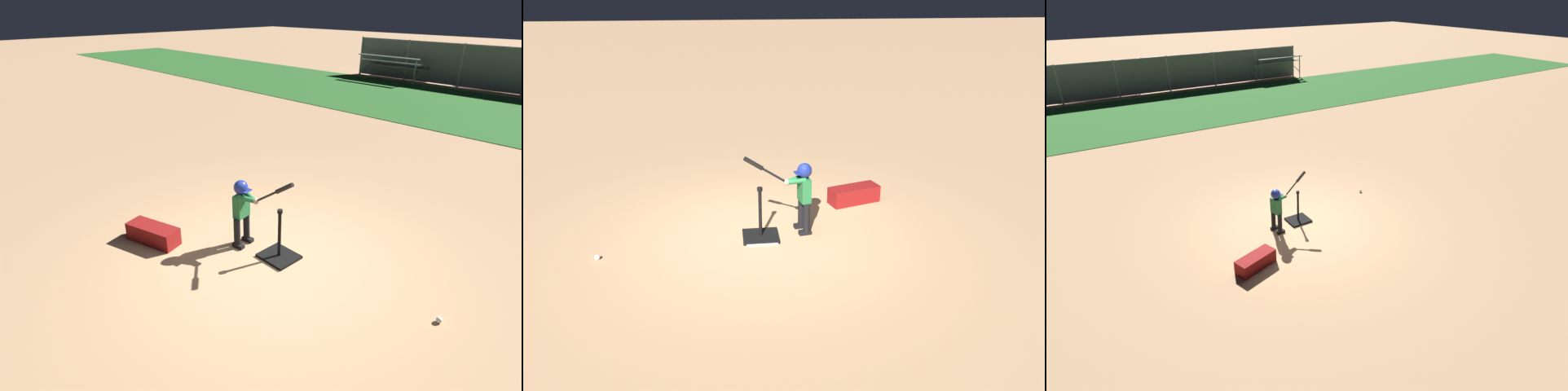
{
  "view_description": "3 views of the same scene",
  "coord_description": "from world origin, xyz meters",
  "views": [
    {
      "loc": [
        3.46,
        -3.55,
        3.37
      ],
      "look_at": [
        -0.26,
        -0.03,
        0.93
      ],
      "focal_mm": 28.0,
      "sensor_mm": 36.0,
      "label": 1
    },
    {
      "loc": [
        0.45,
        6.61,
        3.43
      ],
      "look_at": [
        -0.3,
        0.17,
        0.69
      ],
      "focal_mm": 35.0,
      "sensor_mm": 36.0,
      "label": 2
    },
    {
      "loc": [
        -4.25,
        -7.11,
        4.98
      ],
      "look_at": [
        0.1,
        -0.23,
        0.78
      ],
      "focal_mm": 28.0,
      "sensor_mm": 36.0,
      "label": 3
    }
  ],
  "objects": [
    {
      "name": "batting_tee",
      "position": [
        0.03,
        0.06,
        0.09
      ],
      "size": [
        0.52,
        0.46,
        0.78
      ],
      "color": "black",
      "rests_on": "ground_plane"
    },
    {
      "name": "bleachers_right_center",
      "position": [
        -1.95,
        16.16,
        0.48
      ],
      "size": [
        3.81,
        1.96,
        0.99
      ],
      "color": "gray",
      "rests_on": "ground_plane"
    },
    {
      "name": "baseball",
      "position": [
        2.24,
        0.45,
        0.04
      ],
      "size": [
        0.07,
        0.07,
        0.07
      ],
      "primitive_type": "sphere",
      "color": "white",
      "rests_on": "ground_plane"
    },
    {
      "name": "home_plate",
      "position": [
        0.02,
        0.09,
        0.01
      ],
      "size": [
        0.44,
        0.44,
        0.02
      ],
      "primitive_type": "cube",
      "rotation": [
        0.0,
        0.0,
        -0.01
      ],
      "color": "white",
      "rests_on": "ground_plane"
    },
    {
      "name": "ground_plane",
      "position": [
        0.0,
        0.0,
        0.0
      ],
      "size": [
        90.0,
        90.0,
        0.0
      ],
      "primitive_type": "plane",
      "color": "tan"
    },
    {
      "name": "equipment_bag",
      "position": [
        -1.61,
        -1.03,
        0.14
      ],
      "size": [
        0.9,
        0.55,
        0.28
      ],
      "primitive_type": "cube",
      "rotation": [
        0.0,
        0.0,
        0.3
      ],
      "color": "maroon",
      "rests_on": "ground_plane"
    },
    {
      "name": "bleachers_left_center",
      "position": [
        -6.68,
        15.23,
        0.58
      ],
      "size": [
        3.05,
        2.54,
        1.17
      ],
      "color": "gray",
      "rests_on": "ground_plane"
    },
    {
      "name": "batter_child",
      "position": [
        -0.58,
        -0.07,
        0.68
      ],
      "size": [
        0.98,
        0.37,
        1.25
      ],
      "color": "black",
      "rests_on": "ground_plane"
    }
  ]
}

